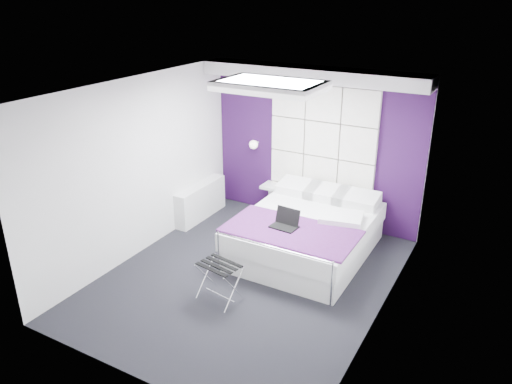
# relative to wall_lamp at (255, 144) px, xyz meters

# --- Properties ---
(floor) EXTENTS (4.40, 4.40, 0.00)m
(floor) POSITION_rel_wall_lamp_xyz_m (1.05, -2.06, -1.22)
(floor) COLOR black
(floor) RESTS_ON ground
(ceiling) EXTENTS (4.40, 4.40, 0.00)m
(ceiling) POSITION_rel_wall_lamp_xyz_m (1.05, -2.06, 1.38)
(ceiling) COLOR white
(ceiling) RESTS_ON wall_back
(wall_back) EXTENTS (3.60, 0.00, 3.60)m
(wall_back) POSITION_rel_wall_lamp_xyz_m (1.05, 0.14, 0.08)
(wall_back) COLOR silver
(wall_back) RESTS_ON floor
(wall_left) EXTENTS (0.00, 4.40, 4.40)m
(wall_left) POSITION_rel_wall_lamp_xyz_m (-0.75, -2.06, 0.08)
(wall_left) COLOR silver
(wall_left) RESTS_ON floor
(wall_right) EXTENTS (0.00, 4.40, 4.40)m
(wall_right) POSITION_rel_wall_lamp_xyz_m (2.85, -2.06, 0.08)
(wall_right) COLOR silver
(wall_right) RESTS_ON floor
(accent_wall) EXTENTS (3.58, 0.02, 2.58)m
(accent_wall) POSITION_rel_wall_lamp_xyz_m (1.05, 0.13, 0.08)
(accent_wall) COLOR #2A0D39
(accent_wall) RESTS_ON wall_back
(soffit) EXTENTS (3.58, 0.50, 0.20)m
(soffit) POSITION_rel_wall_lamp_xyz_m (1.05, -0.11, 1.28)
(soffit) COLOR white
(soffit) RESTS_ON wall_back
(headboard) EXTENTS (1.80, 0.08, 2.30)m
(headboard) POSITION_rel_wall_lamp_xyz_m (1.20, 0.08, -0.05)
(headboard) COLOR silver
(headboard) RESTS_ON wall_back
(skylight) EXTENTS (1.36, 0.86, 0.12)m
(skylight) POSITION_rel_wall_lamp_xyz_m (1.05, -1.46, 1.33)
(skylight) COLOR white
(skylight) RESTS_ON ceiling
(wall_lamp) EXTENTS (0.15, 0.15, 0.15)m
(wall_lamp) POSITION_rel_wall_lamp_xyz_m (0.00, 0.00, 0.00)
(wall_lamp) COLOR white
(wall_lamp) RESTS_ON wall_back
(radiator) EXTENTS (0.22, 1.20, 0.60)m
(radiator) POSITION_rel_wall_lamp_xyz_m (-0.64, -0.76, -0.92)
(radiator) COLOR white
(radiator) RESTS_ON floor
(bed) EXTENTS (1.82, 2.20, 0.77)m
(bed) POSITION_rel_wall_lamp_xyz_m (1.46, -1.02, -0.89)
(bed) COLOR white
(bed) RESTS_ON floor
(nightstand) EXTENTS (0.43, 0.34, 0.05)m
(nightstand) POSITION_rel_wall_lamp_xyz_m (0.43, -0.04, -0.69)
(nightstand) COLOR white
(nightstand) RESTS_ON wall_back
(luggage_rack) EXTENTS (0.51, 0.38, 0.50)m
(luggage_rack) POSITION_rel_wall_lamp_xyz_m (0.99, -2.66, -0.97)
(luggage_rack) COLOR silver
(luggage_rack) RESTS_ON floor
(laptop) EXTENTS (0.36, 0.26, 0.26)m
(laptop) POSITION_rel_wall_lamp_xyz_m (1.34, -1.50, -0.54)
(laptop) COLOR black
(laptop) RESTS_ON bed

